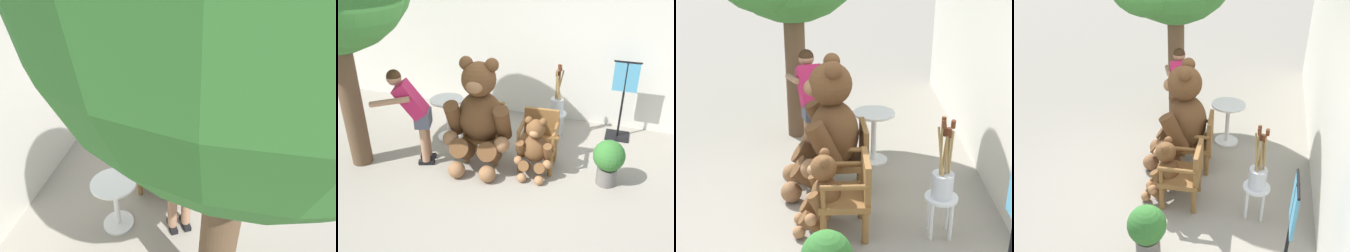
# 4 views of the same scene
# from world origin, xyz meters

# --- Properties ---
(ground_plane) EXTENTS (60.00, 60.00, 0.00)m
(ground_plane) POSITION_xyz_m (0.00, 0.00, 0.00)
(ground_plane) COLOR gray
(wooden_chair_left) EXTENTS (0.61, 0.57, 0.86)m
(wooden_chair_left) POSITION_xyz_m (-0.43, 0.62, 0.46)
(wooden_chair_left) COLOR brown
(wooden_chair_left) RESTS_ON ground
(wooden_chair_right) EXTENTS (0.59, 0.55, 0.86)m
(wooden_chair_right) POSITION_xyz_m (0.42, 0.62, 0.46)
(wooden_chair_right) COLOR brown
(wooden_chair_right) RESTS_ON ground
(teddy_bear_large) EXTENTS (1.01, 0.99, 1.67)m
(teddy_bear_large) POSITION_xyz_m (-0.42, 0.35, 0.82)
(teddy_bear_large) COLOR brown
(teddy_bear_large) RESTS_ON ground
(teddy_bear_small) EXTENTS (0.55, 0.53, 0.91)m
(teddy_bear_small) POSITION_xyz_m (0.43, 0.33, 0.45)
(teddy_bear_small) COLOR brown
(teddy_bear_small) RESTS_ON ground
(person_visitor) EXTENTS (0.75, 0.66, 1.50)m
(person_visitor) POSITION_xyz_m (-1.36, 0.09, 0.90)
(person_visitor) COLOR black
(person_visitor) RESTS_ON ground
(white_stool) EXTENTS (0.34, 0.34, 0.46)m
(white_stool) POSITION_xyz_m (0.49, 1.55, 0.36)
(white_stool) COLOR silver
(white_stool) RESTS_ON ground
(brush_bucket) EXTENTS (0.22, 0.22, 0.87)m
(brush_bucket) POSITION_xyz_m (0.49, 1.55, 0.66)
(brush_bucket) COLOR silver
(brush_bucket) RESTS_ON white_stool
(round_side_table) EXTENTS (0.56, 0.56, 0.72)m
(round_side_table) POSITION_xyz_m (-1.25, 0.94, 0.45)
(round_side_table) COLOR white
(round_side_table) RESTS_ON ground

